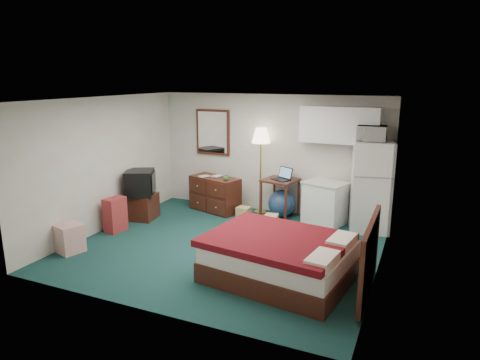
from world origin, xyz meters
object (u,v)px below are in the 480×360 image
at_px(suitcase, 115,215).
at_px(desk, 280,198).
at_px(dresser, 215,194).
at_px(kitchen_counter, 325,203).
at_px(fridge, 371,186).
at_px(tv_stand, 143,207).
at_px(floor_lamp, 261,171).
at_px(bed, 280,258).

bearing_deg(suitcase, desk, 43.96).
relative_size(dresser, suitcase, 1.70).
xyz_separation_m(kitchen_counter, suitcase, (-3.50, -2.04, -0.08)).
height_order(kitchen_counter, fridge, fridge).
distance_m(desk, fridge, 1.85).
xyz_separation_m(desk, suitcase, (-2.56, -2.06, -0.08)).
bearing_deg(dresser, kitchen_counter, 20.11).
bearing_deg(dresser, tv_stand, -119.83).
distance_m(dresser, floor_lamp, 1.12).
distance_m(dresser, desk, 1.43).
bearing_deg(bed, dresser, 140.81).
height_order(floor_lamp, suitcase, floor_lamp).
relative_size(kitchen_counter, bed, 0.42).
relative_size(kitchen_counter, suitcase, 1.25).
relative_size(bed, tv_stand, 3.50).
bearing_deg(kitchen_counter, tv_stand, -142.97).
distance_m(desk, kitchen_counter, 0.94).
height_order(desk, bed, desk).
bearing_deg(bed, kitchen_counter, 96.98).
height_order(dresser, kitchen_counter, kitchen_counter).
xyz_separation_m(dresser, bed, (2.31, -2.50, -0.06)).
height_order(desk, tv_stand, desk).
bearing_deg(tv_stand, suitcase, -101.17).
xyz_separation_m(dresser, suitcase, (-1.14, -1.89, -0.05)).
xyz_separation_m(desk, bed, (0.89, -2.67, -0.09)).
relative_size(tv_stand, suitcase, 0.86).
xyz_separation_m(bed, tv_stand, (-3.43, 1.43, -0.06)).
height_order(kitchen_counter, bed, kitchen_counter).
relative_size(dresser, desk, 1.37).
bearing_deg(dresser, floor_lamp, 33.63).
bearing_deg(floor_lamp, suitcase, -133.76).
relative_size(dresser, bed, 0.57).
bearing_deg(fridge, tv_stand, -177.04).
height_order(fridge, bed, fridge).
bearing_deg(suitcase, fridge, 29.92).
relative_size(desk, kitchen_counter, 0.99).
xyz_separation_m(dresser, kitchen_counter, (2.36, 0.15, 0.03)).
bearing_deg(floor_lamp, fridge, -4.28).
bearing_deg(tv_stand, kitchen_counter, 9.89).
relative_size(floor_lamp, suitcase, 2.80).
distance_m(dresser, bed, 3.40).
bearing_deg(floor_lamp, dresser, -162.83).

